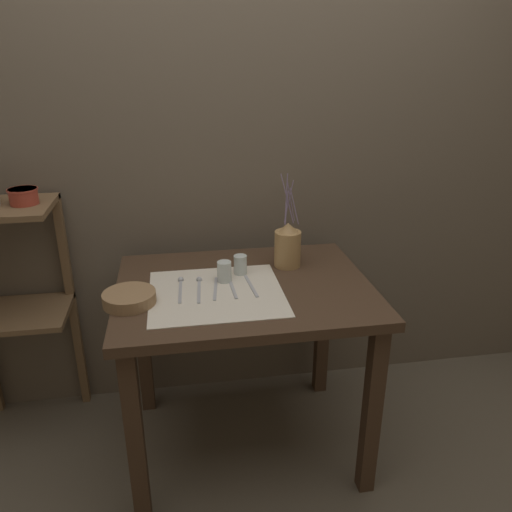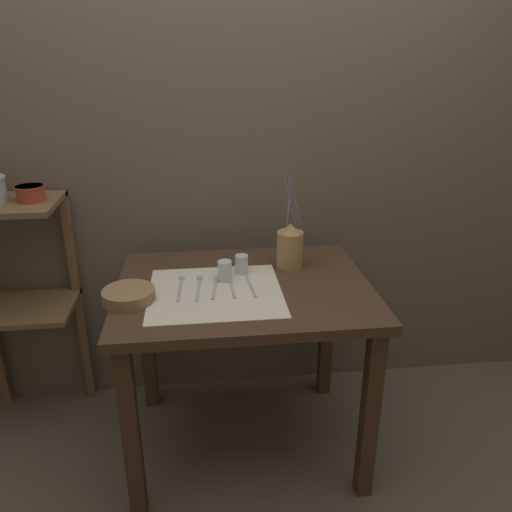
{
  "view_description": "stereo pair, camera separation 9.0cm",
  "coord_description": "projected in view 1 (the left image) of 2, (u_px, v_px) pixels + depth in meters",
  "views": [
    {
      "loc": [
        -0.25,
        -1.77,
        1.65
      ],
      "look_at": [
        0.05,
        0.0,
        0.91
      ],
      "focal_mm": 35.0,
      "sensor_mm": 36.0,
      "label": 1
    },
    {
      "loc": [
        -0.16,
        -1.78,
        1.65
      ],
      "look_at": [
        0.05,
        0.0,
        0.91
      ],
      "focal_mm": 35.0,
      "sensor_mm": 36.0,
      "label": 2
    }
  ],
  "objects": [
    {
      "name": "glass_tumbler_near",
      "position": [
        224.0,
        272.0,
        1.99
      ],
      "size": [
        0.06,
        0.06,
        0.08
      ],
      "color": "silver",
      "rests_on": "wooden_table"
    },
    {
      "name": "stone_wall_back",
      "position": [
        228.0,
        159.0,
        2.28
      ],
      "size": [
        7.0,
        0.06,
        2.4
      ],
      "color": "brown",
      "rests_on": "ground_plane"
    },
    {
      "name": "wooden_bowl",
      "position": [
        129.0,
        298.0,
        1.82
      ],
      "size": [
        0.19,
        0.19,
        0.05
      ],
      "color": "#8E6B47",
      "rests_on": "wooden_table"
    },
    {
      "name": "metal_pot_small",
      "position": [
        23.0,
        196.0,
        1.98
      ],
      "size": [
        0.12,
        0.12,
        0.06
      ],
      "color": "#9E3828",
      "rests_on": "wooden_shelf_unit"
    },
    {
      "name": "wooden_shelf_unit",
      "position": [
        11.0,
        277.0,
        2.14
      ],
      "size": [
        0.45,
        0.34,
        1.09
      ],
      "color": "brown",
      "rests_on": "ground_plane"
    },
    {
      "name": "ground_plane",
      "position": [
        246.0,
        442.0,
        2.28
      ],
      "size": [
        12.0,
        12.0,
        0.0
      ],
      "primitive_type": "plane",
      "color": "brown"
    },
    {
      "name": "spoon_inner",
      "position": [
        181.0,
        284.0,
        1.97
      ],
      "size": [
        0.03,
        0.21,
        0.02
      ],
      "color": "#A8A8AD",
      "rests_on": "wooden_table"
    },
    {
      "name": "fork_inner",
      "position": [
        251.0,
        286.0,
        1.96
      ],
      "size": [
        0.03,
        0.2,
        0.0
      ],
      "color": "#A8A8AD",
      "rests_on": "wooden_table"
    },
    {
      "name": "linen_cloth",
      "position": [
        216.0,
        293.0,
        1.91
      ],
      "size": [
        0.51,
        0.47,
        0.0
      ],
      "color": "beige",
      "rests_on": "wooden_table"
    },
    {
      "name": "fork_outer",
      "position": [
        232.0,
        287.0,
        1.95
      ],
      "size": [
        0.02,
        0.2,
        0.0
      ],
      "color": "#A8A8AD",
      "rests_on": "wooden_table"
    },
    {
      "name": "pitcher_with_flowers",
      "position": [
        288.0,
        246.0,
        2.12
      ],
      "size": [
        0.11,
        0.11,
        0.4
      ],
      "color": "#A87F4C",
      "rests_on": "wooden_table"
    },
    {
      "name": "glass_tumbler_far",
      "position": [
        241.0,
        265.0,
        2.06
      ],
      "size": [
        0.05,
        0.05,
        0.08
      ],
      "color": "silver",
      "rests_on": "wooden_table"
    },
    {
      "name": "spoon_outer",
      "position": [
        199.0,
        284.0,
        1.97
      ],
      "size": [
        0.03,
        0.21,
        0.02
      ],
      "color": "#A8A8AD",
      "rests_on": "wooden_table"
    },
    {
      "name": "wooden_table",
      "position": [
        244.0,
        312.0,
        2.02
      ],
      "size": [
        1.0,
        0.78,
        0.79
      ],
      "color": "#422D1E",
      "rests_on": "ground_plane"
    },
    {
      "name": "knife_center",
      "position": [
        215.0,
        288.0,
        1.93
      ],
      "size": [
        0.04,
        0.2,
        0.0
      ],
      "color": "#A8A8AD",
      "rests_on": "wooden_table"
    }
  ]
}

